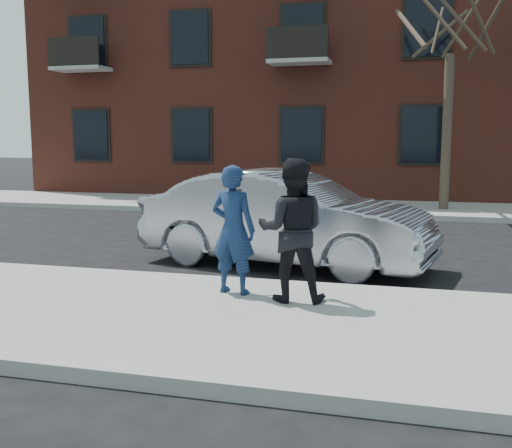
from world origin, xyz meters
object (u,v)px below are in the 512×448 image
(street_tree, at_px, (452,8))
(silver_sedan, at_px, (286,219))
(man_hoodie, at_px, (233,230))
(man_peacoat, at_px, (292,230))

(street_tree, height_order, silver_sedan, street_tree)
(silver_sedan, xyz_separation_m, man_hoodie, (-0.16, -2.44, 0.17))
(street_tree, relative_size, man_peacoat, 3.95)
(street_tree, relative_size, silver_sedan, 1.42)
(silver_sedan, bearing_deg, man_hoodie, -172.46)
(man_hoodie, bearing_deg, silver_sedan, -83.02)
(silver_sedan, bearing_deg, street_tree, -8.73)
(silver_sedan, relative_size, man_peacoat, 2.79)
(street_tree, distance_m, man_hoodie, 11.60)
(street_tree, relative_size, man_hoodie, 4.17)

